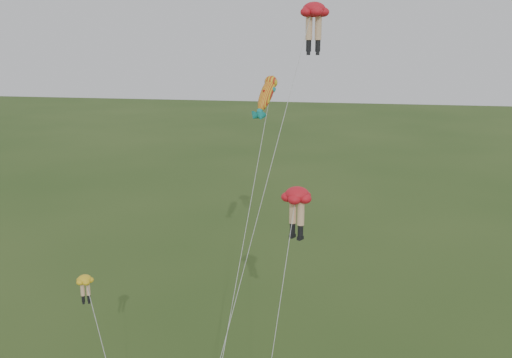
# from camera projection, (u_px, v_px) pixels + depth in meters

# --- Properties ---
(legs_kite_red_high) EXTENTS (5.95, 9.55, 22.73)m
(legs_kite_red_high) POSITION_uv_depth(u_px,v_px,m) (313.00, 18.00, 31.21)
(legs_kite_red_high) COLOR red
(legs_kite_red_high) RESTS_ON ground
(legs_kite_red_mid) EXTENTS (2.63, 6.06, 13.48)m
(legs_kite_red_mid) POSITION_uv_depth(u_px,v_px,m) (297.00, 201.00, 29.16)
(legs_kite_red_mid) COLOR red
(legs_kite_red_mid) RESTS_ON ground
(legs_kite_yellow) EXTENTS (3.69, 3.16, 8.72)m
(legs_kite_yellow) POSITION_uv_depth(u_px,v_px,m) (87.00, 289.00, 30.04)
(legs_kite_yellow) COLOR yellow
(legs_kite_yellow) RESTS_ON ground
(fish_kite) EXTENTS (2.27, 13.60, 18.65)m
(fish_kite) POSITION_uv_depth(u_px,v_px,m) (266.00, 95.00, 36.39)
(fish_kite) COLOR yellow
(fish_kite) RESTS_ON ground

